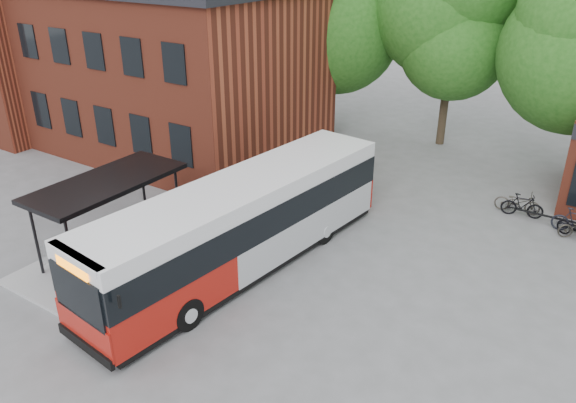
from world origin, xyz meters
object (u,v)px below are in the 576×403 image
Objects in this scene: bicycle_0 at (517,202)px; bicycle_3 at (576,222)px; bus_shelter at (111,218)px; city_bus at (243,225)px; bicycle_1 at (522,206)px.

bicycle_0 is 1.04× the size of bicycle_3.
bus_shelter is 4.08× the size of bicycle_3.
bus_shelter is 4.74m from city_bus.
bicycle_1 is at bearing -147.60° from bicycle_0.
city_bus is 11.66m from bicycle_1.
bus_shelter reaches higher than bicycle_1.
bicycle_3 is at bearing 50.22° from city_bus.
city_bus is 7.22× the size of bicycle_3.
bicycle_0 is at bearing 30.93° from bicycle_1.
bicycle_3 is (13.42, 10.73, -0.93)m from bus_shelter.
city_bus is 7.54× the size of bicycle_1.
bicycle_0 is 2.40m from bicycle_3.
bus_shelter is at bearing 127.85° from bicycle_3.
bicycle_3 is at bearing 38.67° from bus_shelter.
city_bus is at bearing 133.29° from bicycle_3.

